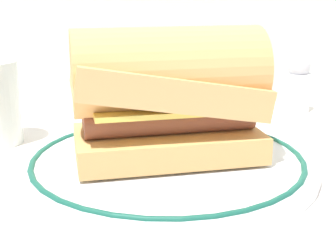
{
  "coord_description": "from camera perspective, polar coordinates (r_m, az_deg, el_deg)",
  "views": [
    {
      "loc": [
        0.07,
        -0.46,
        0.18
      ],
      "look_at": [
        0.01,
        0.0,
        0.04
      ],
      "focal_mm": 52.4,
      "sensor_mm": 36.0,
      "label": 1
    }
  ],
  "objects": [
    {
      "name": "plate",
      "position": [
        0.5,
        0.0,
        -4.11
      ],
      "size": [
        0.3,
        0.3,
        0.01
      ],
      "color": "white",
      "rests_on": "ground_plane"
    },
    {
      "name": "sausage_sandwich",
      "position": [
        0.48,
        0.0,
        3.99
      ],
      "size": [
        0.21,
        0.15,
        0.13
      ],
      "rotation": [
        0.0,
        0.0,
        0.34
      ],
      "color": "#E4AB63",
      "rests_on": "plate"
    },
    {
      "name": "ground_plane",
      "position": [
        0.5,
        -1.44,
        -4.98
      ],
      "size": [
        1.5,
        1.5,
        0.0
      ],
      "primitive_type": "plane",
      "color": "white"
    },
    {
      "name": "salt_shaker",
      "position": [
        0.73,
        14.89,
        4.73
      ],
      "size": [
        0.04,
        0.04,
        0.08
      ],
      "color": "white",
      "rests_on": "ground_plane"
    }
  ]
}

